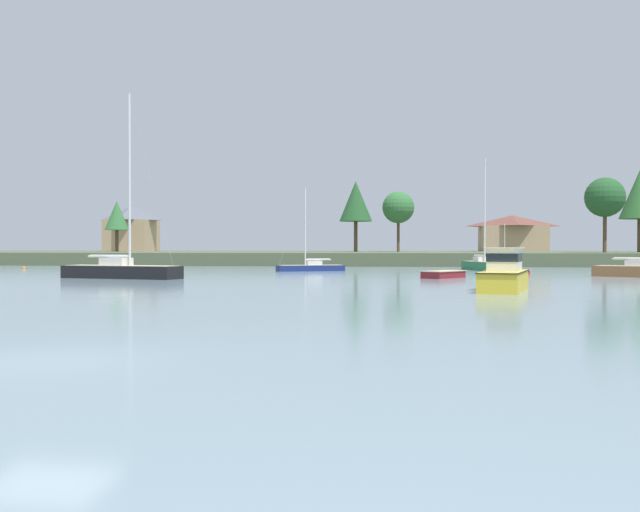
# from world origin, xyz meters

# --- Properties ---
(ground_plane) EXTENTS (451.37, 451.37, 0.00)m
(ground_plane) POSITION_xyz_m (0.00, 0.00, 0.00)
(ground_plane) COLOR gray
(far_shore_bank) EXTENTS (203.12, 59.46, 1.59)m
(far_shore_bank) POSITION_xyz_m (0.00, 101.34, 0.79)
(far_shore_bank) COLOR #4C563D
(far_shore_bank) RESTS_ON ground
(sailboat_green) EXTENTS (3.67, 7.57, 11.57)m
(sailboat_green) POSITION_xyz_m (14.44, 60.13, 0.25)
(sailboat_green) COLOR #236B3D
(sailboat_green) RESTS_ON ground
(sailboat_black) EXTENTS (9.43, 4.39, 14.05)m
(sailboat_black) POSITION_xyz_m (-13.68, 37.44, 0.30)
(sailboat_black) COLOR black
(sailboat_black) RESTS_ON ground
(dinghy_red) EXTENTS (3.98, 3.54, 0.56)m
(dinghy_red) POSITION_xyz_m (15.25, 47.99, 0.14)
(dinghy_red) COLOR #B2231E
(dinghy_red) RESTS_ON ground
(sailboat_navy) EXTENTS (6.52, 4.23, 8.22)m
(sailboat_navy) POSITION_xyz_m (-2.13, 55.42, 0.19)
(sailboat_navy) COLOR navy
(sailboat_navy) RESTS_ON ground
(dinghy_maroon) EXTENTS (3.60, 4.18, 0.75)m
(dinghy_maroon) POSITION_xyz_m (9.72, 41.10, 0.18)
(dinghy_maroon) COLOR maroon
(dinghy_maroon) RESTS_ON ground
(cruiser_yellow) EXTENTS (3.56, 7.68, 4.18)m
(cruiser_yellow) POSITION_xyz_m (12.26, 25.90, 0.55)
(cruiser_yellow) COLOR gold
(cruiser_yellow) RESTS_ON ground
(mooring_buoy_orange) EXTENTS (0.37, 0.37, 0.42)m
(mooring_buoy_orange) POSITION_xyz_m (-32.91, 58.62, 0.07)
(mooring_buoy_orange) COLOR orange
(mooring_buoy_orange) RESTS_ON ground
(shore_tree_center) EXTENTS (5.59, 5.59, 11.40)m
(shore_tree_center) POSITION_xyz_m (38.52, 90.44, 9.49)
(shore_tree_center) COLOR brown
(shore_tree_center) RESTS_ON far_shore_bank
(shore_tree_right) EXTENTS (4.83, 4.83, 9.14)m
(shore_tree_right) POSITION_xyz_m (5.61, 97.72, 8.28)
(shore_tree_right) COLOR brown
(shore_tree_right) RESTS_ON far_shore_bank
(shore_tree_inland_b) EXTENTS (4.98, 4.98, 10.72)m
(shore_tree_inland_b) POSITION_xyz_m (-0.82, 97.12, 9.20)
(shore_tree_inland_b) COLOR brown
(shore_tree_inland_b) RESTS_ON far_shore_bank
(shore_tree_inland_c) EXTENTS (5.05, 5.05, 9.59)m
(shore_tree_inland_c) POSITION_xyz_m (32.01, 83.18, 8.61)
(shore_tree_inland_c) COLOR brown
(shore_tree_inland_c) RESTS_ON far_shore_bank
(shore_tree_inland_a) EXTENTS (3.75, 3.75, 8.00)m
(shore_tree_inland_a) POSITION_xyz_m (-38.44, 96.63, 7.23)
(shore_tree_inland_a) COLOR brown
(shore_tree_inland_a) RESTS_ON far_shore_bank
(cottage_near_water) EXTENTS (11.16, 10.42, 5.98)m
(cottage_near_water) POSITION_xyz_m (24.28, 110.55, 4.68)
(cottage_near_water) COLOR tan
(cottage_near_water) RESTS_ON far_shore_bank
(cottage_behind_trees) EXTENTS (8.09, 8.25, 7.75)m
(cottage_behind_trees) POSITION_xyz_m (-40.24, 107.43, 5.59)
(cottage_behind_trees) COLOR tan
(cottage_behind_trees) RESTS_ON far_shore_bank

